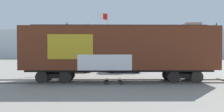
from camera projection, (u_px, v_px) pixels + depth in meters
The scene contains 7 objects.
ground_plane at pixel (130, 82), 13.75m from camera, with size 260.00×260.00×0.00m, color gray.
track at pixel (104, 81), 13.76m from camera, with size 60.01×4.15×0.08m.
freight_car at pixel (119, 49), 13.72m from camera, with size 14.35×3.45×4.41m.
flagpole at pixel (106, 33), 22.95m from camera, with size 1.16×0.91×7.55m.
hillside at pixel (120, 45), 79.57m from camera, with size 152.59×32.50×15.12m.
parked_car_black at pixel (72, 65), 20.57m from camera, with size 4.79×1.91×1.64m.
parked_car_blue at pixel (123, 65), 20.16m from camera, with size 4.12×2.08×1.62m.
Camera 1 is at (-0.96, -13.74, 2.30)m, focal length 28.42 mm.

